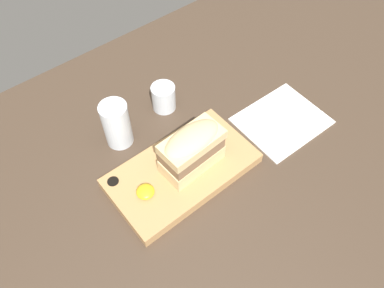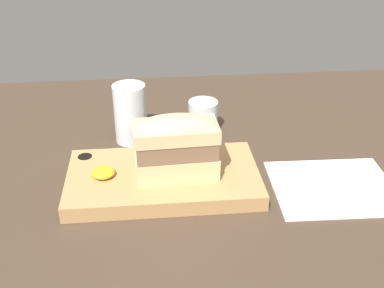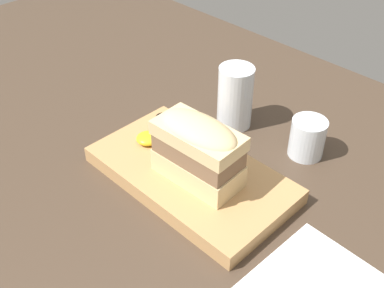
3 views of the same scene
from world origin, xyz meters
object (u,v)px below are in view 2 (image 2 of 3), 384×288
object	(u,v)px
water_glass	(131,117)
napkin	(333,187)
sandwich	(176,144)
serving_board	(163,179)
wine_glass	(203,119)

from	to	relation	value
water_glass	napkin	size ratio (longest dim) A/B	0.56
sandwich	napkin	world-z (taller)	sandwich
water_glass	sandwich	bearing A→B (deg)	-66.00
water_glass	serving_board	bearing A→B (deg)	-71.87
sandwich	water_glass	size ratio (longest dim) A/B	1.18
wine_glass	water_glass	bearing A→B (deg)	-172.41
serving_board	wine_glass	distance (cm)	21.52
serving_board	water_glass	bearing A→B (deg)	108.13
wine_glass	napkin	distance (cm)	30.87
water_glass	wine_glass	world-z (taller)	water_glass
water_glass	wine_glass	distance (cm)	15.29
serving_board	water_glass	world-z (taller)	water_glass
sandwich	napkin	bearing A→B (deg)	-6.29
serving_board	sandwich	bearing A→B (deg)	-17.45
water_glass	wine_glass	bearing A→B (deg)	7.59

